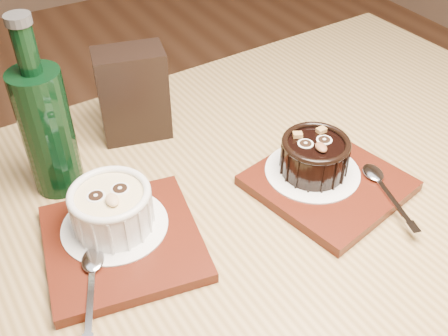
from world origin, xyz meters
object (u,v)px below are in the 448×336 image
object	(u,v)px
ramekin_white	(111,207)
green_bottle	(47,128)
tray_left	(123,243)
table	(253,277)
condiment_stand	(133,94)
tray_right	(328,183)
ramekin_dark	(315,155)

from	to	relation	value
ramekin_white	green_bottle	distance (m)	0.14
tray_left	green_bottle	distance (m)	0.18
table	ramekin_white	size ratio (longest dim) A/B	12.66
condiment_stand	tray_right	bearing A→B (deg)	-54.98
tray_left	green_bottle	xyz separation A→B (m)	(-0.03, 0.15, 0.09)
tray_left	ramekin_white	xyz separation A→B (m)	(-0.00, 0.02, 0.04)
condiment_stand	table	bearing A→B (deg)	-80.53
ramekin_dark	tray_right	bearing A→B (deg)	-54.61
tray_right	green_bottle	xyz separation A→B (m)	(-0.31, 0.19, 0.09)
ramekin_white	condiment_stand	world-z (taller)	condiment_stand
tray_left	ramekin_dark	xyz separation A→B (m)	(0.27, -0.02, 0.04)
tray_right	ramekin_dark	size ratio (longest dim) A/B	1.96
tray_right	condiment_stand	distance (m)	0.31
tray_left	condiment_stand	world-z (taller)	condiment_stand
table	condiment_stand	world-z (taller)	condiment_stand
tray_right	green_bottle	distance (m)	0.38
tray_right	green_bottle	world-z (taller)	green_bottle
ramekin_white	condiment_stand	size ratio (longest dim) A/B	0.70
tray_right	condiment_stand	bearing A→B (deg)	125.02
tray_right	ramekin_dark	bearing A→B (deg)	113.05
ramekin_white	tray_right	size ratio (longest dim) A/B	0.54
tray_left	ramekin_dark	bearing A→B (deg)	-3.34
table	condiment_stand	bearing A→B (deg)	99.47
tray_right	table	bearing A→B (deg)	-171.58
ramekin_dark	condiment_stand	size ratio (longest dim) A/B	0.65
tray_left	ramekin_dark	world-z (taller)	ramekin_dark
tray_left	condiment_stand	xyz separation A→B (m)	(0.11, 0.21, 0.06)
table	tray_right	bearing A→B (deg)	8.42
tray_right	condiment_stand	world-z (taller)	condiment_stand
ramekin_white	green_bottle	bearing A→B (deg)	107.79
ramekin_white	ramekin_dark	distance (m)	0.27
table	tray_left	bearing A→B (deg)	159.05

